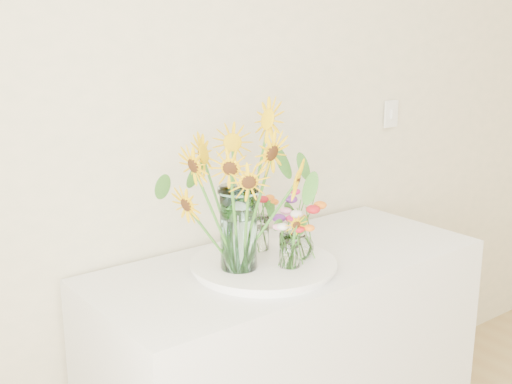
% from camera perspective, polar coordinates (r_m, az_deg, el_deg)
% --- Properties ---
extents(counter, '(1.40, 0.60, 0.90)m').
position_cam_1_polar(counter, '(2.42, 2.85, -15.96)').
color(counter, white).
rests_on(counter, ground_plane).
extents(tray, '(0.46, 0.46, 0.02)m').
position_cam_1_polar(tray, '(2.12, 0.68, -6.63)').
color(tray, white).
rests_on(tray, counter).
extents(mason_jar, '(0.13, 0.13, 0.27)m').
position_cam_1_polar(mason_jar, '(2.02, -1.56, -3.25)').
color(mason_jar, '#BEFAFB').
rests_on(mason_jar, tray).
extents(sunflower_bouquet, '(0.87, 0.87, 0.54)m').
position_cam_1_polar(sunflower_bouquet, '(1.98, -1.59, 0.41)').
color(sunflower_bouquet, '#F3BC05').
rests_on(sunflower_bouquet, tray).
extents(small_vase_a, '(0.08, 0.08, 0.12)m').
position_cam_1_polar(small_vase_a, '(2.06, 3.02, -5.22)').
color(small_vase_a, white).
rests_on(small_vase_a, tray).
extents(wildflower_posy_a, '(0.18, 0.18, 0.21)m').
position_cam_1_polar(wildflower_posy_a, '(2.04, 3.03, -4.03)').
color(wildflower_posy_a, orange).
rests_on(wildflower_posy_a, tray).
extents(small_vase_b, '(0.13, 0.13, 0.14)m').
position_cam_1_polar(small_vase_b, '(2.13, 3.91, -4.18)').
color(small_vase_b, white).
rests_on(small_vase_b, tray).
extents(wildflower_posy_b, '(0.21, 0.21, 0.23)m').
position_cam_1_polar(wildflower_posy_b, '(2.12, 3.94, -3.03)').
color(wildflower_posy_b, orange).
rests_on(wildflower_posy_b, tray).
extents(small_vase_c, '(0.07, 0.07, 0.12)m').
position_cam_1_polar(small_vase_c, '(2.21, 0.26, -3.69)').
color(small_vase_c, white).
rests_on(small_vase_c, tray).
extents(wildflower_posy_c, '(0.18, 0.18, 0.21)m').
position_cam_1_polar(wildflower_posy_c, '(2.20, 0.26, -2.58)').
color(wildflower_posy_c, orange).
rests_on(wildflower_posy_c, tray).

